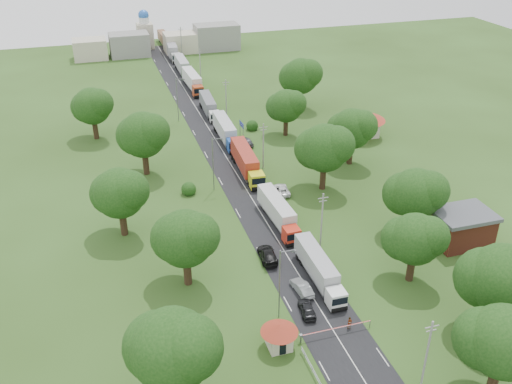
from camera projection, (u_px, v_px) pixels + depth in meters
name	position (u px, v px, depth m)	size (l,w,h in m)	color
ground	(270.00, 228.00, 89.33)	(260.00, 260.00, 0.00)	#294216
road	(237.00, 174.00, 106.15)	(8.00, 200.00, 0.04)	black
boom_barrier	(326.00, 331.00, 67.53)	(9.22, 0.35, 1.18)	slate
guard_booth	(279.00, 333.00, 65.42)	(4.40, 4.40, 3.45)	beige
info_sign	(242.00, 127.00, 118.68)	(0.12, 3.10, 4.10)	slate
pole_0	(427.00, 353.00, 59.08)	(1.60, 0.24, 9.00)	gray
pole_1	(322.00, 220.00, 82.63)	(1.60, 0.24, 9.00)	gray
pole_2	(263.00, 145.00, 106.18)	(1.60, 0.24, 9.00)	gray
pole_3	(226.00, 98.00, 129.73)	(1.60, 0.24, 9.00)	gray
pole_4	(200.00, 65.00, 153.28)	(1.60, 0.24, 9.00)	gray
pole_5	(181.00, 41.00, 176.83)	(1.60, 0.24, 9.00)	gray
lamp_0	(281.00, 281.00, 68.49)	(2.03, 0.22, 10.00)	slate
lamp_1	(214.00, 162.00, 97.93)	(2.03, 0.22, 10.00)	slate
lamp_2	(178.00, 98.00, 127.37)	(2.03, 0.22, 10.00)	slate
tree_0	(503.00, 341.00, 57.15)	(8.80, 8.80, 11.07)	#382616
tree_1	(502.00, 278.00, 65.14)	(9.60, 9.60, 12.05)	#382616
tree_2	(415.00, 238.00, 74.77)	(8.00, 8.00, 10.10)	#382616
tree_3	(415.00, 193.00, 84.44)	(8.80, 8.80, 11.07)	#382616
tree_4	(324.00, 148.00, 97.49)	(9.60, 9.60, 12.05)	#382616
tree_5	(352.00, 128.00, 106.82)	(8.80, 8.80, 11.07)	#382616
tree_6	(286.00, 106.00, 119.61)	(8.00, 8.00, 10.10)	#382616
tree_7	(301.00, 76.00, 133.96)	(9.60, 9.60, 12.05)	#382616
tree_9	(172.00, 348.00, 55.36)	(9.60, 9.60, 12.05)	#382616
tree_10	(185.00, 238.00, 73.75)	(8.80, 8.80, 11.07)	#382616
tree_11	(119.00, 193.00, 84.56)	(8.80, 8.80, 11.07)	#382616
tree_12	(143.00, 134.00, 102.64)	(9.60, 9.60, 12.05)	#382616
tree_13	(92.00, 106.00, 117.69)	(8.80, 8.80, 11.07)	#382616
house_brick	(462.00, 227.00, 84.67)	(8.60, 6.60, 5.20)	maroon
house_cream	(361.00, 120.00, 120.55)	(10.08, 10.08, 5.80)	beige
distant_town	(164.00, 42.00, 180.36)	(52.00, 8.00, 8.00)	gray
church	(145.00, 32.00, 184.98)	(5.00, 5.00, 12.30)	beige
truck_0	(319.00, 268.00, 76.69)	(2.40, 13.57, 3.76)	white
truck_1	(278.00, 212.00, 89.72)	(2.85, 14.07, 3.89)	red
truck_2	(246.00, 161.00, 105.65)	(3.24, 15.54, 4.30)	yellow
truck_3	(226.00, 131.00, 119.04)	(2.84, 14.89, 4.12)	#1C4AA8
truck_4	(209.00, 106.00, 133.08)	(2.93, 13.68, 3.78)	white
truck_5	(193.00, 81.00, 148.90)	(3.00, 15.34, 4.24)	#A53A19
truck_6	(182.00, 66.00, 161.82)	(2.60, 14.52, 4.02)	#276526
truck_7	(172.00, 50.00, 176.29)	(3.47, 15.73, 4.34)	#A6A6A6
truck_8	(164.00, 39.00, 190.59)	(2.55, 13.72, 3.80)	brown
car_lane_front	(307.00, 309.00, 71.35)	(1.69, 4.21, 1.43)	black
car_lane_mid	(302.00, 288.00, 75.05)	(1.55, 4.45, 1.47)	gray
car_lane_rear	(268.00, 255.00, 81.59)	(2.25, 5.53, 1.60)	black
car_verge_near	(282.00, 190.00, 99.20)	(2.26, 4.91, 1.36)	white
car_verge_far	(247.00, 141.00, 117.57)	(1.88, 4.67, 1.59)	#4C4E52
pedestrian_near	(350.00, 323.00, 68.85)	(0.60, 0.39, 1.64)	gray
pedestrian_booth	(290.00, 342.00, 65.98)	(0.78, 0.61, 1.61)	gray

